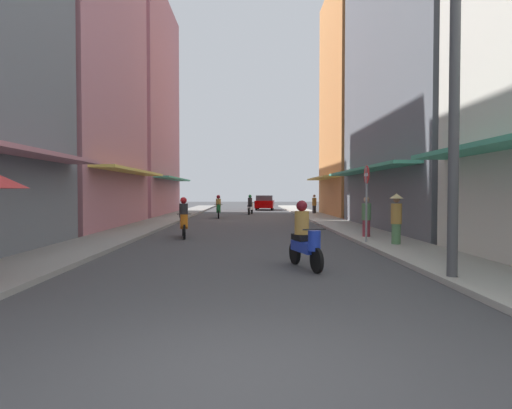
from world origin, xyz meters
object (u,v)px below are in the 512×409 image
Objects in this scene: motorbike_white at (250,206)px; pedestrian_far at (314,205)px; pedestrian_foreground at (366,218)px; street_sign_no_entry at (366,194)px; motorbike_blue at (305,238)px; motorbike_orange at (184,220)px; pedestrian_midway at (396,217)px; motorbike_green at (218,208)px; utility_pole at (454,98)px; parked_car at (265,203)px.

motorbike_white reaches higher than pedestrian_far.
street_sign_no_entry is at bearing -105.52° from pedestrian_foreground.
street_sign_no_entry reaches higher than motorbike_blue.
pedestrian_foreground is (6.91, -0.88, 0.10)m from motorbike_orange.
street_sign_no_entry is (-0.81, 0.53, 0.74)m from pedestrian_midway.
motorbike_green is 8.31m from pedestrian_far.
motorbike_orange is 0.25× the size of utility_pole.
motorbike_green is (0.47, 12.75, 0.00)m from motorbike_orange.
motorbike_orange is 1.04× the size of pedestrian_midway.
utility_pole reaches higher than pedestrian_foreground.
parked_car is at bearing 80.15° from motorbike_white.
utility_pole reaches higher than street_sign_no_entry.
motorbike_green is at bearing 112.97° from pedestrian_midway.
pedestrian_foreground is 0.61× the size of street_sign_no_entry.
street_sign_no_entry is (6.42, -2.67, 1.01)m from motorbike_orange.
pedestrian_far is (7.23, 4.10, 0.08)m from motorbike_green.
motorbike_orange is 1.14× the size of pedestrian_far.
motorbike_green is at bearing 111.09° from street_sign_no_entry.
motorbike_blue is 0.41× the size of parked_car.
motorbike_orange is 1.12× the size of pedestrian_foreground.
pedestrian_far is at bearing 29.54° from motorbike_green.
motorbike_white is 1.12× the size of pedestrian_foreground.
parked_car is 26.85m from pedestrian_foreground.
street_sign_no_entry reaches higher than pedestrian_midway.
pedestrian_midway is (7.23, -3.20, 0.27)m from motorbike_orange.
utility_pole is at bearing -31.21° from motorbike_blue.
motorbike_white is 26.28m from utility_pole.
motorbike_white is (-1.14, 24.20, 0.00)m from motorbike_blue.
motorbike_blue is 0.97× the size of motorbike_green.
utility_pole is (-0.40, -7.58, 2.81)m from pedestrian_foreground.
pedestrian_far is 0.22× the size of utility_pole.
utility_pole is (-0.71, -5.26, 2.63)m from pedestrian_midway.
pedestrian_far reaches higher than parked_car.
pedestrian_foreground reaches higher than motorbike_orange.
motorbike_blue is at bearing -80.27° from motorbike_green.
utility_pole is at bearing -93.00° from pedestrian_foreground.
motorbike_green is 0.26× the size of utility_pole.
pedestrian_foreground reaches higher than motorbike_blue.
pedestrian_far is at bearing 88.65° from pedestrian_midway.
utility_pole is at bearing -97.72° from pedestrian_midway.
parked_car is at bearing 80.86° from motorbike_orange.
pedestrian_foreground reaches higher than motorbike_green.
utility_pole is (6.04, -21.20, 2.91)m from motorbike_green.
pedestrian_midway is 0.25× the size of utility_pole.
pedestrian_midway reaches higher than parked_car.
motorbike_blue and motorbike_green have the same top height.
motorbike_blue is at bearing -133.17° from pedestrian_midway.
motorbike_green is 13.59m from parked_car.
pedestrian_midway is 1.10× the size of pedestrian_far.
pedestrian_midway reaches higher than motorbike_blue.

